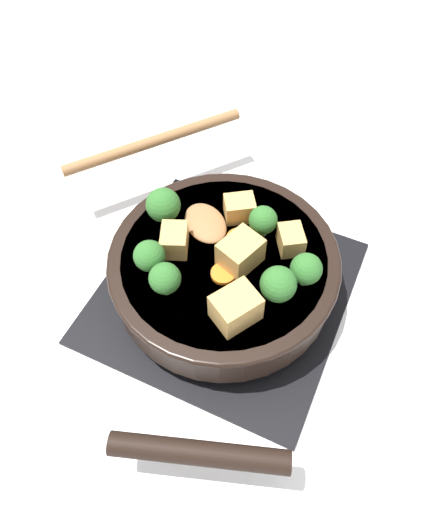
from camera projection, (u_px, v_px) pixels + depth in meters
The scene contains 17 objects.
ground_plane at pixel (224, 292), 0.67m from camera, with size 2.40×2.40×0.00m, color white.
front_burner_grate at pixel (224, 287), 0.66m from camera, with size 0.31×0.31×0.03m.
skillet_pan at pixel (224, 269), 0.62m from camera, with size 0.39×0.30×0.06m.
wooden_spoon at pixel (173, 172), 0.67m from camera, with size 0.25×0.26×0.02m.
tofu_cube_center_large at pixel (291, 240), 0.60m from camera, with size 0.04×0.03×0.03m, color tan.
tofu_cube_near_handle at pixel (240, 208), 0.62m from camera, with size 0.04×0.03×0.03m, color tan.
tofu_cube_east_chunk at pixel (175, 240), 0.59m from camera, with size 0.04×0.03×0.03m, color tan.
tofu_cube_west_chunk at pixel (242, 250), 0.58m from camera, with size 0.05×0.04×0.04m, color tan.
tofu_cube_back_piece at pixel (236, 308), 0.54m from camera, with size 0.05×0.04×0.04m, color tan.
broccoli_floret_near_spoon at pixel (306, 269), 0.56m from camera, with size 0.04×0.04×0.04m.
broccoli_floret_center_top at pixel (263, 220), 0.60m from camera, with size 0.04×0.04×0.04m.
broccoli_floret_east_rim at pixel (163, 205), 0.61m from camera, with size 0.04×0.04×0.05m.
broccoli_floret_west_rim at pixel (165, 279), 0.55m from camera, with size 0.04×0.04×0.04m.
broccoli_floret_north_edge at pixel (149, 256), 0.57m from camera, with size 0.04×0.04×0.04m.
broccoli_floret_south_cluster at pixel (278, 284), 0.54m from camera, with size 0.04×0.04×0.05m.
carrot_slice_orange_thin at pixel (223, 274), 0.58m from camera, with size 0.03×0.03×0.01m, color orange.
carrot_slice_near_center at pixel (240, 239), 0.61m from camera, with size 0.03×0.03×0.01m, color orange.
Camera 1 is at (-0.32, -0.15, 0.57)m, focal length 35.00 mm.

